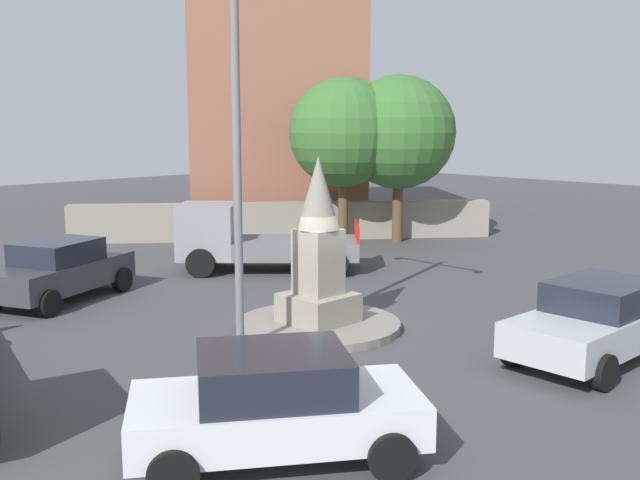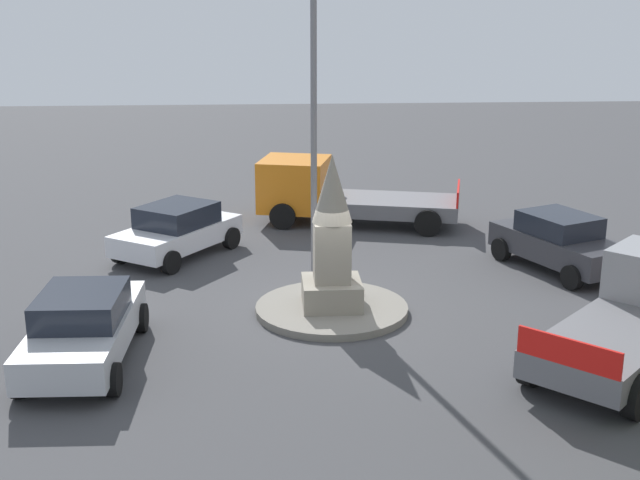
{
  "view_description": "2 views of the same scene",
  "coord_description": "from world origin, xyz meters",
  "px_view_note": "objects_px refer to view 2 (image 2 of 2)",
  "views": [
    {
      "loc": [
        11.19,
        -10.98,
        4.53
      ],
      "look_at": [
        -0.84,
        0.88,
        1.77
      ],
      "focal_mm": 41.78,
      "sensor_mm": 36.0,
      "label": 1
    },
    {
      "loc": [
        1.49,
        18.21,
        7.11
      ],
      "look_at": [
        0.27,
        -0.09,
        1.75
      ],
      "focal_mm": 46.66,
      "sensor_mm": 36.0,
      "label": 2
    }
  ],
  "objects_px": {
    "car_dark_grey_near_island": "(559,241)",
    "car_silver_waiting": "(84,326)",
    "car_white_parked_left": "(177,230)",
    "truck_orange_parked_right": "(332,193)",
    "truck_grey_approaching": "(638,314)",
    "streetlamp": "(314,79)",
    "monument": "(332,242)"
  },
  "relations": [
    {
      "from": "monument",
      "to": "car_dark_grey_near_island",
      "type": "bearing_deg",
      "value": -156.24
    },
    {
      "from": "car_dark_grey_near_island",
      "to": "car_silver_waiting",
      "type": "relative_size",
      "value": 0.96
    },
    {
      "from": "monument",
      "to": "car_silver_waiting",
      "type": "xyz_separation_m",
      "value": [
        5.2,
        2.41,
        -0.95
      ]
    },
    {
      "from": "car_white_parked_left",
      "to": "truck_orange_parked_right",
      "type": "distance_m",
      "value": 5.79
    },
    {
      "from": "car_white_parked_left",
      "to": "truck_grey_approaching",
      "type": "height_order",
      "value": "truck_grey_approaching"
    },
    {
      "from": "car_white_parked_left",
      "to": "truck_orange_parked_right",
      "type": "height_order",
      "value": "truck_orange_parked_right"
    },
    {
      "from": "monument",
      "to": "car_dark_grey_near_island",
      "type": "xyz_separation_m",
      "value": [
        -6.39,
        -2.81,
        -0.93
      ]
    },
    {
      "from": "car_dark_grey_near_island",
      "to": "car_white_parked_left",
      "type": "xyz_separation_m",
      "value": [
        10.42,
        -1.96,
        -0.02
      ]
    },
    {
      "from": "car_silver_waiting",
      "to": "car_white_parked_left",
      "type": "xyz_separation_m",
      "value": [
        -1.16,
        -7.18,
        0.0
      ]
    },
    {
      "from": "truck_grey_approaching",
      "to": "car_dark_grey_near_island",
      "type": "bearing_deg",
      "value": -93.95
    },
    {
      "from": "car_silver_waiting",
      "to": "truck_grey_approaching",
      "type": "bearing_deg",
      "value": 177.29
    },
    {
      "from": "monument",
      "to": "car_silver_waiting",
      "type": "bearing_deg",
      "value": 24.87
    },
    {
      "from": "streetlamp",
      "to": "car_silver_waiting",
      "type": "distance_m",
      "value": 8.16
    },
    {
      "from": "car_silver_waiting",
      "to": "truck_orange_parked_right",
      "type": "relative_size",
      "value": 0.67
    },
    {
      "from": "car_dark_grey_near_island",
      "to": "truck_orange_parked_right",
      "type": "distance_m",
      "value": 7.81
    },
    {
      "from": "car_silver_waiting",
      "to": "truck_grey_approaching",
      "type": "xyz_separation_m",
      "value": [
        -11.19,
        0.53,
        0.17
      ]
    },
    {
      "from": "car_silver_waiting",
      "to": "truck_orange_parked_right",
      "type": "distance_m",
      "value": 12.06
    },
    {
      "from": "streetlamp",
      "to": "truck_grey_approaching",
      "type": "distance_m",
      "value": 9.25
    },
    {
      "from": "car_dark_grey_near_island",
      "to": "truck_grey_approaching",
      "type": "distance_m",
      "value": 5.77
    },
    {
      "from": "truck_grey_approaching",
      "to": "truck_orange_parked_right",
      "type": "distance_m",
      "value": 12.28
    },
    {
      "from": "car_dark_grey_near_island",
      "to": "car_silver_waiting",
      "type": "distance_m",
      "value": 12.7
    },
    {
      "from": "car_white_parked_left",
      "to": "truck_grey_approaching",
      "type": "relative_size",
      "value": 0.81
    },
    {
      "from": "car_silver_waiting",
      "to": "car_dark_grey_near_island",
      "type": "bearing_deg",
      "value": -155.74
    },
    {
      "from": "car_dark_grey_near_island",
      "to": "car_white_parked_left",
      "type": "distance_m",
      "value": 10.61
    },
    {
      "from": "car_white_parked_left",
      "to": "truck_orange_parked_right",
      "type": "xyz_separation_m",
      "value": [
        -4.71,
        -3.36,
        0.22
      ]
    },
    {
      "from": "monument",
      "to": "streetlamp",
      "type": "bearing_deg",
      "value": -83.44
    },
    {
      "from": "truck_grey_approaching",
      "to": "car_silver_waiting",
      "type": "bearing_deg",
      "value": -2.71
    },
    {
      "from": "streetlamp",
      "to": "car_dark_grey_near_island",
      "type": "bearing_deg",
      "value": -176.25
    },
    {
      "from": "streetlamp",
      "to": "car_white_parked_left",
      "type": "bearing_deg",
      "value": -32.46
    },
    {
      "from": "monument",
      "to": "streetlamp",
      "type": "height_order",
      "value": "streetlamp"
    },
    {
      "from": "streetlamp",
      "to": "car_white_parked_left",
      "type": "xyz_separation_m",
      "value": [
        3.76,
        -2.39,
        -4.41
      ]
    },
    {
      "from": "streetlamp",
      "to": "car_white_parked_left",
      "type": "distance_m",
      "value": 6.28
    }
  ]
}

